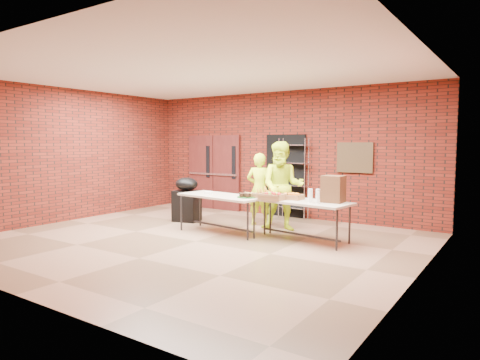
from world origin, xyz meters
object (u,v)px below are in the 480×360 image
(table_left, at_px, (222,198))
(table_right, at_px, (301,204))
(coffee_dispenser, at_px, (333,189))
(covered_grill, at_px, (187,199))
(volunteer_man, at_px, (282,186))
(wire_rack, at_px, (293,179))
(volunteer_woman, at_px, (259,189))

(table_left, distance_m, table_right, 1.75)
(table_left, height_order, coffee_dispenser, coffee_dispenser)
(table_left, relative_size, table_right, 1.00)
(table_left, distance_m, covered_grill, 1.60)
(table_left, bearing_deg, covered_grill, 166.65)
(volunteer_man, bearing_deg, covered_grill, 167.02)
(wire_rack, bearing_deg, table_left, -91.44)
(wire_rack, height_order, volunteer_woman, wire_rack)
(table_right, relative_size, volunteer_woman, 1.21)
(volunteer_man, bearing_deg, wire_rack, 87.57)
(table_left, relative_size, coffee_dispenser, 4.08)
(volunteer_woman, bearing_deg, table_right, 134.81)
(table_left, height_order, table_right, table_left)
(covered_grill, relative_size, volunteer_woman, 0.64)
(covered_grill, bearing_deg, wire_rack, 29.12)
(table_right, xyz_separation_m, volunteer_man, (-0.78, 0.71, 0.23))
(volunteer_woman, bearing_deg, coffee_dispenser, 145.20)
(table_right, bearing_deg, volunteer_woman, 156.27)
(table_right, height_order, volunteer_woman, volunteer_woman)
(coffee_dispenser, bearing_deg, covered_grill, 175.74)
(wire_rack, height_order, coffee_dispenser, wire_rack)
(table_right, bearing_deg, wire_rack, 127.81)
(wire_rack, distance_m, coffee_dispenser, 2.79)
(volunteer_woman, bearing_deg, volunteer_man, 150.60)
(covered_grill, height_order, volunteer_woman, volunteer_woman)
(volunteer_woman, relative_size, volunteer_man, 0.87)
(volunteer_woman, bearing_deg, wire_rack, -113.66)
(coffee_dispenser, relative_size, volunteer_woman, 0.30)
(covered_grill, xyz_separation_m, volunteer_man, (2.43, 0.32, 0.43))
(volunteer_woman, xyz_separation_m, volunteer_man, (0.70, -0.19, 0.13))
(table_right, distance_m, volunteer_man, 1.08)
(coffee_dispenser, height_order, volunteer_man, volunteer_man)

